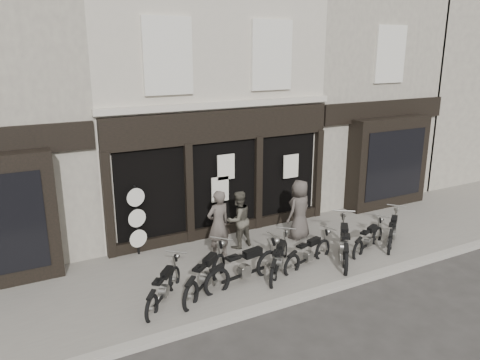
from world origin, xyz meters
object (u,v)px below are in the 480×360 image
motorcycle_4 (308,255)px  motorcycle_6 (368,241)px  motorcycle_5 (344,246)px  man_right (299,210)px  motorcycle_0 (164,290)px  advert_sign_post (137,224)px  motorcycle_1 (206,278)px  motorcycle_3 (279,261)px  man_centre (238,219)px  motorcycle_2 (245,270)px  motorcycle_7 (392,233)px  man_left (218,224)px

motorcycle_4 → motorcycle_6: size_ratio=1.07×
motorcycle_5 → man_right: bearing=47.8°
motorcycle_0 → advert_sign_post: bearing=36.6°
motorcycle_1 → motorcycle_3: (2.04, 0.00, -0.04)m
motorcycle_6 → man_centre: size_ratio=1.07×
motorcycle_2 → motorcycle_6: (4.02, 0.05, -0.08)m
motorcycle_4 → advert_sign_post: (-3.75, 2.71, 0.65)m
motorcycle_6 → man_right: man_right is taller
motorcycle_0 → motorcycle_7: motorcycle_7 is taller
motorcycle_2 → motorcycle_3: motorcycle_2 is taller
motorcycle_4 → motorcycle_7: bearing=-16.8°
motorcycle_0 → motorcycle_6: motorcycle_0 is taller
motorcycle_6 → motorcycle_5: bearing=163.3°
man_centre → advert_sign_post: 2.79m
motorcycle_1 → advert_sign_post: bearing=66.2°
motorcycle_0 → motorcycle_4: size_ratio=0.86×
man_centre → advert_sign_post: bearing=-28.5°
motorcycle_3 → man_left: 1.91m
motorcycle_3 → motorcycle_5: size_ratio=0.80×
motorcycle_6 → advert_sign_post: advert_sign_post is taller
motorcycle_6 → advert_sign_post: 6.46m
motorcycle_5 → man_centre: size_ratio=1.22×
motorcycle_3 → motorcycle_7: 3.92m
motorcycle_7 → man_right: 2.79m
motorcycle_0 → motorcycle_4: 3.96m
motorcycle_5 → man_right: (-0.30, 1.68, 0.57)m
motorcycle_6 → man_left: size_ratio=0.94×
motorcycle_3 → motorcycle_7: bearing=-46.4°
motorcycle_2 → man_left: size_ratio=1.22×
man_centre → man_right: size_ratio=0.92×
motorcycle_5 → motorcycle_2: bearing=126.5°
man_right → advert_sign_post: bearing=-32.3°
man_left → advert_sign_post: size_ratio=0.90×
motorcycle_7 → man_centre: 4.55m
motorcycle_5 → man_left: 3.45m
motorcycle_4 → man_centre: size_ratio=1.14×
motorcycle_4 → motorcycle_5: size_ratio=0.94×
motorcycle_1 → motorcycle_6: bearing=-41.3°
motorcycle_4 → motorcycle_3: bearing=160.8°
motorcycle_3 → motorcycle_6: 2.96m
motorcycle_7 → man_left: 5.17m
motorcycle_5 → advert_sign_post: (-4.84, 2.84, 0.57)m
motorcycle_3 → man_right: man_right is taller
man_right → motorcycle_1: bearing=4.2°
motorcycle_7 → motorcycle_2: bearing=141.5°
motorcycle_3 → motorcycle_4: bearing=-48.3°
motorcycle_5 → advert_sign_post: bearing=97.3°
motorcycle_0 → motorcycle_7: size_ratio=0.94×
motorcycle_0 → man_centre: bearing=-16.6°
motorcycle_5 → motorcycle_7: size_ratio=1.16×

